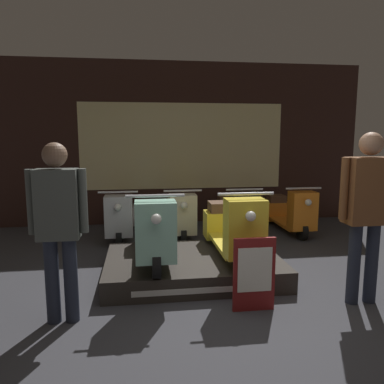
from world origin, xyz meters
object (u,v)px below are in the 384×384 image
at_px(scooter_display_left, 154,231).
at_px(scooter_backrow_1, 179,215).
at_px(person_left_browsing, 58,221).
at_px(price_sign_board, 254,274).
at_px(scooter_backrow_0, 121,217).
at_px(person_right_browsing, 367,203).
at_px(scooter_backrow_2, 235,214).
at_px(scooter_display_right, 232,228).
at_px(scooter_backrow_3, 289,212).

bearing_deg(scooter_display_left, scooter_backrow_1, 75.67).
distance_m(scooter_display_left, person_left_browsing, 1.37).
height_order(person_left_browsing, price_sign_board, person_left_browsing).
distance_m(scooter_backrow_0, person_left_browsing, 3.07).
xyz_separation_m(scooter_backrow_1, person_right_browsing, (1.64, -2.98, 0.72)).
bearing_deg(scooter_backrow_0, person_right_browsing, -48.16).
xyz_separation_m(scooter_backrow_2, person_left_browsing, (-2.45, -2.98, 0.63)).
relative_size(scooter_backrow_0, person_right_browsing, 0.95).
xyz_separation_m(scooter_display_left, scooter_display_right, (0.97, 0.00, 0.00)).
xyz_separation_m(scooter_display_right, person_left_browsing, (-1.88, -0.95, 0.38)).
height_order(scooter_backrow_1, scooter_backrow_2, same).
distance_m(scooter_backrow_0, scooter_backrow_2, 2.04).
relative_size(scooter_backrow_0, person_left_browsing, 1.00).
height_order(scooter_backrow_0, person_left_browsing, person_left_browsing).
bearing_deg(scooter_backrow_2, scooter_backrow_0, 180.00).
bearing_deg(scooter_display_left, person_left_browsing, -133.61).
distance_m(scooter_display_left, scooter_backrow_2, 2.55).
bearing_deg(scooter_backrow_1, scooter_display_left, -104.33).
height_order(scooter_backrow_1, person_right_browsing, person_right_browsing).
relative_size(scooter_display_right, price_sign_board, 2.24).
distance_m(scooter_backrow_3, price_sign_board, 3.40).
relative_size(scooter_backrow_2, person_left_browsing, 1.00).
bearing_deg(scooter_backrow_0, scooter_backrow_3, 0.00).
xyz_separation_m(scooter_backrow_0, scooter_backrow_3, (3.06, 0.00, 0.00)).
relative_size(scooter_display_right, person_left_browsing, 1.00).
relative_size(scooter_backrow_1, person_left_browsing, 1.00).
distance_m(scooter_backrow_1, scooter_backrow_2, 1.02).
xyz_separation_m(scooter_backrow_2, person_right_browsing, (0.62, -2.98, 0.72)).
bearing_deg(price_sign_board, scooter_display_left, 134.59).
distance_m(scooter_backrow_1, scooter_backrow_3, 2.04).
relative_size(scooter_display_left, scooter_backrow_0, 1.00).
bearing_deg(scooter_display_right, scooter_display_left, 180.00).
bearing_deg(scooter_backrow_1, scooter_display_right, -77.26).
distance_m(scooter_backrow_1, person_left_browsing, 3.36).
bearing_deg(scooter_backrow_1, scooter_backrow_3, 0.00).
distance_m(scooter_backrow_2, person_right_browsing, 3.13).
bearing_deg(scooter_backrow_2, price_sign_board, -100.71).
distance_m(scooter_display_left, scooter_backrow_3, 3.27).
bearing_deg(price_sign_board, scooter_backrow_0, 116.08).
height_order(scooter_display_left, scooter_backrow_3, scooter_display_left).
relative_size(scooter_display_left, scooter_backrow_3, 1.00).
xyz_separation_m(scooter_backrow_3, person_right_browsing, (-0.40, -2.98, 0.72)).
height_order(scooter_backrow_1, scooter_backrow_3, same).
distance_m(scooter_backrow_2, price_sign_board, 3.06).
distance_m(scooter_backrow_2, person_left_browsing, 3.90).
height_order(scooter_display_right, scooter_backrow_2, scooter_display_right).
relative_size(scooter_backrow_0, scooter_backrow_3, 1.00).
bearing_deg(scooter_backrow_0, scooter_backrow_1, 0.00).
distance_m(scooter_backrow_0, scooter_backrow_1, 1.02).
relative_size(scooter_display_right, scooter_backrow_2, 1.00).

